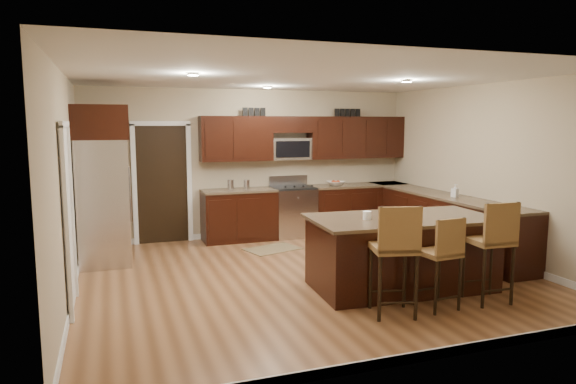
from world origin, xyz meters
name	(u,v)px	position (x,y,z in m)	size (l,w,h in m)	color
floor	(307,276)	(0.00, 0.00, 0.00)	(6.00, 6.00, 0.00)	brown
ceiling	(308,77)	(0.00, 0.00, 2.70)	(6.00, 6.00, 0.00)	silver
wall_back	(253,164)	(0.00, 2.75, 1.35)	(6.00, 6.00, 0.00)	tan
wall_left	(66,188)	(-3.00, 0.00, 1.35)	(5.50, 5.50, 0.00)	tan
wall_right	(488,172)	(3.00, 0.00, 1.35)	(5.50, 5.50, 0.00)	tan
base_cabinets	(378,217)	(1.90, 1.45, 0.46)	(4.02, 3.96, 0.92)	black
upper_cabinets	(309,137)	(1.04, 2.58, 1.84)	(4.00, 0.33, 0.80)	black
range	(293,211)	(0.68, 2.45, 0.47)	(0.76, 0.64, 1.11)	silver
microwave	(290,149)	(0.68, 2.60, 1.62)	(0.76, 0.31, 0.40)	silver
doorway	(162,184)	(-1.65, 2.73, 1.03)	(0.85, 0.03, 2.06)	black
pantry_door	(67,220)	(-2.98, -0.30, 1.02)	(0.03, 0.80, 2.04)	white
letter_decor	(302,112)	(0.90, 2.58, 2.29)	(2.20, 0.03, 0.15)	black
island	(401,255)	(0.95, -0.87, 0.43)	(2.38, 1.34, 0.92)	black
stool_left	(396,248)	(0.35, -1.72, 0.77)	(0.56, 0.56, 1.23)	olive
stool_mid	(442,252)	(0.95, -1.71, 0.66)	(0.43, 0.43, 1.06)	olive
stool_right	(493,240)	(1.63, -1.72, 0.75)	(0.48, 0.48, 1.21)	olive
refrigerator	(102,184)	(-2.62, 1.63, 1.20)	(0.79, 0.99, 2.35)	silver
floor_mat	(272,249)	(0.00, 1.59, 0.01)	(0.86, 0.58, 0.01)	brown
fruit_bowl	(336,183)	(1.55, 2.45, 0.96)	(0.32, 0.32, 0.08)	silver
soap_bottle	(455,191)	(2.70, 0.39, 1.02)	(0.09, 0.09, 0.21)	#B2B2B2
canister_tall	(231,185)	(-0.49, 2.45, 1.01)	(0.12, 0.12, 0.18)	silver
canister_short	(247,184)	(-0.20, 2.45, 1.01)	(0.11, 0.11, 0.17)	silver
island_jar	(367,215)	(0.45, -0.87, 0.97)	(0.10, 0.10, 0.10)	white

